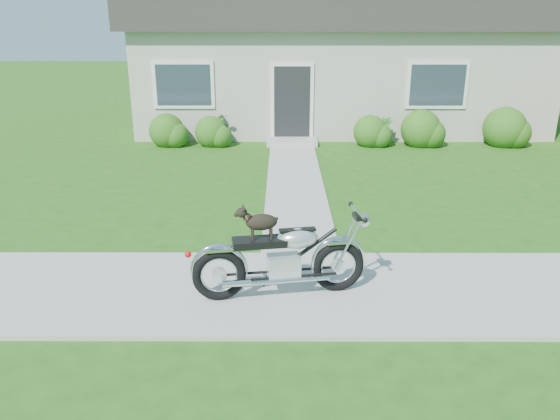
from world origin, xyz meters
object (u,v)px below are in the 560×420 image
at_px(motorcycle_with_dog, 283,257).
at_px(house, 337,57).
at_px(potted_plant_left, 217,131).
at_px(potted_plant_right, 384,132).

bearing_deg(motorcycle_with_dog, house, 72.14).
bearing_deg(motorcycle_with_dog, potted_plant_left, 91.96).
bearing_deg(house, potted_plant_left, -135.95).
bearing_deg(motorcycle_with_dog, potted_plant_right, 62.54).
xyz_separation_m(house, motorcycle_with_dog, (-1.77, -12.20, -1.60)).
distance_m(potted_plant_left, motorcycle_with_dog, 8.93).
distance_m(potted_plant_left, potted_plant_right, 4.61).
height_order(house, motorcycle_with_dog, house).
bearing_deg(house, motorcycle_with_dog, -98.26).
xyz_separation_m(house, potted_plant_right, (1.05, -3.44, -1.77)).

